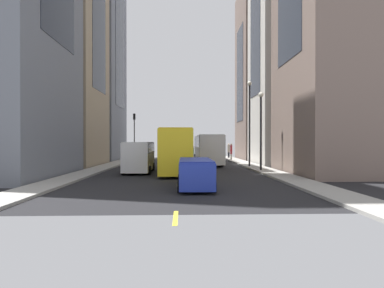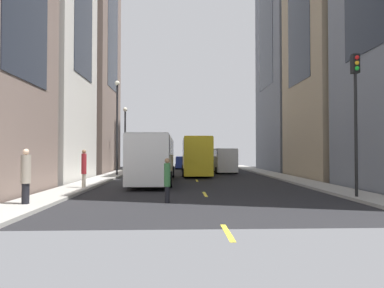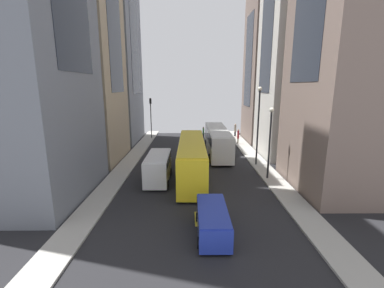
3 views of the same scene
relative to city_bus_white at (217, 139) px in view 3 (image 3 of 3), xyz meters
name	(u,v)px [view 3 (image 3 of 3)]	position (x,y,z in m)	size (l,w,h in m)	color
ground_plane	(194,164)	(3.22, 5.07, -2.01)	(41.16, 41.16, 0.00)	black
sidewalk_west	(259,164)	(-4.35, 5.07, -1.93)	(2.03, 44.00, 0.15)	#9E9B93
sidewalk_east	(128,164)	(10.78, 5.07, -1.93)	(2.03, 44.00, 0.15)	#9E9B93
lane_stripe_0	(192,133)	(3.22, -15.93, -2.00)	(0.16, 2.00, 0.01)	yellow
lane_stripe_1	(193,142)	(3.22, -7.53, -2.00)	(0.16, 2.00, 0.01)	yellow
lane_stripe_2	(193,155)	(3.22, 0.87, -2.00)	(0.16, 2.00, 0.01)	yellow
lane_stripe_3	(194,177)	(3.22, 9.27, -2.00)	(0.16, 2.00, 0.01)	yellow
lane_stripe_4	(196,219)	(3.22, 17.67, -2.00)	(0.16, 2.00, 0.01)	yellow
building_west_0	(280,61)	(-10.46, -8.75, 10.58)	(9.90, 8.65, 25.18)	#7A665B
building_west_1	(311,7)	(-10.56, 0.78, 15.79)	(10.09, 8.46, 35.59)	beige
building_east_0	(103,30)	(16.70, -8.21, 14.98)	(9.50, 10.66, 33.98)	slate
city_bus_white	(217,139)	(0.00, 0.00, 0.00)	(2.80, 12.85, 3.35)	silver
streetcar_yellow	(192,155)	(3.46, 8.96, 0.11)	(2.70, 13.17, 3.59)	yellow
delivery_van_white	(158,166)	(6.62, 10.40, -0.50)	(2.25, 5.52, 2.58)	white
car_blue_0	(213,219)	(2.25, 19.45, -1.05)	(1.97, 4.70, 1.62)	#2338AD
pedestrian_walking_far	(203,132)	(1.34, -10.36, -0.95)	(0.28, 0.28, 1.96)	black
pedestrian_waiting_curb	(235,130)	(-4.30, -11.47, -0.69)	(0.39, 0.39, 2.21)	black
pedestrian_crossing_near	(238,136)	(-3.72, -5.36, -0.66)	(0.29, 0.29, 2.22)	gray
traffic_light_near_corner	(151,111)	(10.17, -9.78, 2.73)	(0.32, 0.44, 6.70)	black
streetlamp_near	(258,119)	(-3.84, 5.52, 3.28)	(0.44, 0.44, 8.60)	black
streetlamp_far	(270,136)	(-3.84, 10.01, 2.30)	(0.44, 0.44, 6.75)	black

